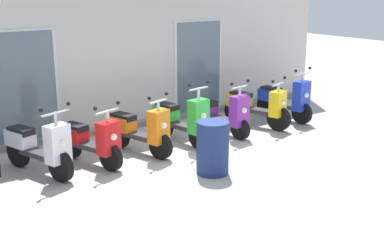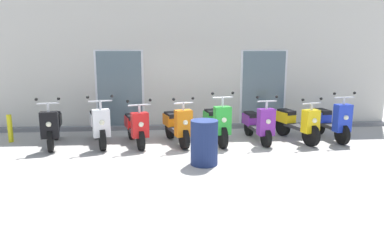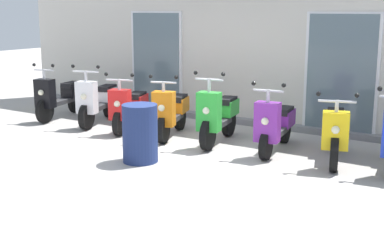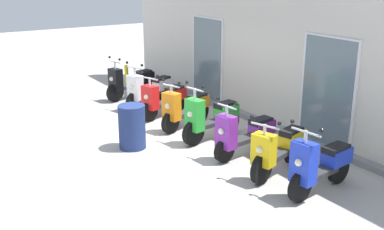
{
  "view_description": "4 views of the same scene",
  "coord_description": "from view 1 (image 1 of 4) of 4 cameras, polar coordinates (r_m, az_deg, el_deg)",
  "views": [
    {
      "loc": [
        -4.9,
        -6.86,
        3.14
      ],
      "look_at": [
        0.34,
        0.47,
        0.73
      ],
      "focal_mm": 46.24,
      "sensor_mm": 36.0,
      "label": 1
    },
    {
      "loc": [
        -0.77,
        -7.23,
        2.27
      ],
      "look_at": [
        -0.17,
        0.63,
        0.78
      ],
      "focal_mm": 31.9,
      "sensor_mm": 36.0,
      "label": 2
    },
    {
      "loc": [
        4.73,
        -6.68,
        2.35
      ],
      "look_at": [
        0.05,
        0.76,
        0.5
      ],
      "focal_mm": 47.48,
      "sensor_mm": 36.0,
      "label": 3
    },
    {
      "loc": [
        8.2,
        -4.48,
        3.57
      ],
      "look_at": [
        0.22,
        0.66,
        0.55
      ],
      "focal_mm": 43.67,
      "sensor_mm": 36.0,
      "label": 4
    }
  ],
  "objects": [
    {
      "name": "scooter_blue",
      "position": [
        11.81,
        10.72,
        1.8
      ],
      "size": [
        0.61,
        1.56,
        1.3
      ],
      "color": "black",
      "rests_on": "ground_plane"
    },
    {
      "name": "scooter_yellow",
      "position": [
        11.15,
        7.53,
        0.98
      ],
      "size": [
        0.79,
        1.63,
        1.17
      ],
      "color": "black",
      "rests_on": "ground_plane"
    },
    {
      "name": "scooter_green",
      "position": [
        9.86,
        -1.16,
        -0.55
      ],
      "size": [
        0.61,
        1.61,
        1.34
      ],
      "color": "black",
      "rests_on": "ground_plane"
    },
    {
      "name": "ground_plane",
      "position": [
        9.0,
        -0.02,
        -5.44
      ],
      "size": [
        40.0,
        40.0,
        0.0
      ],
      "primitive_type": "plane",
      "color": "#A8A39E"
    },
    {
      "name": "scooter_red",
      "position": [
        8.92,
        -11.65,
        -2.87
      ],
      "size": [
        0.77,
        1.5,
        1.19
      ],
      "color": "black",
      "rests_on": "ground_plane"
    },
    {
      "name": "storefront_facade",
      "position": [
        10.91,
        -8.79,
        8.85
      ],
      "size": [
        11.86,
        0.5,
        4.13
      ],
      "color": "beige",
      "rests_on": "ground_plane"
    },
    {
      "name": "scooter_purple",
      "position": [
        10.53,
        3.44,
        0.19
      ],
      "size": [
        0.58,
        1.59,
        1.24
      ],
      "color": "black",
      "rests_on": "ground_plane"
    },
    {
      "name": "scooter_orange",
      "position": [
        9.35,
        -6.03,
        -1.7
      ],
      "size": [
        0.76,
        1.53,
        1.22
      ],
      "color": "black",
      "rests_on": "ground_plane"
    },
    {
      "name": "trash_bin",
      "position": [
        8.35,
        2.4,
        -3.79
      ],
      "size": [
        0.55,
        0.55,
        0.91
      ],
      "primitive_type": "cylinder",
      "color": "navy",
      "rests_on": "ground_plane"
    },
    {
      "name": "scooter_white",
      "position": [
        8.68,
        -17.26,
        -3.54
      ],
      "size": [
        0.82,
        1.64,
        1.28
      ],
      "color": "black",
      "rests_on": "ground_plane"
    }
  ]
}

